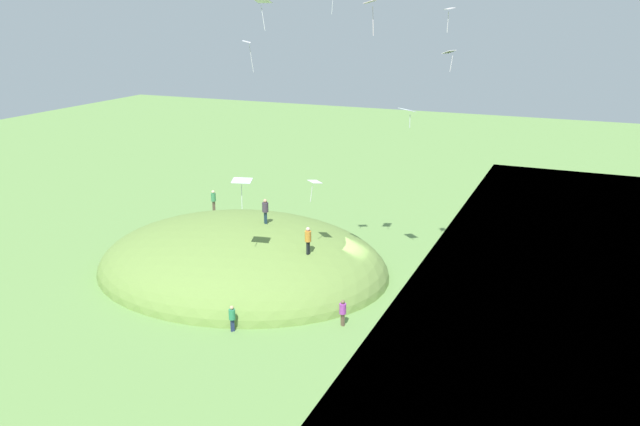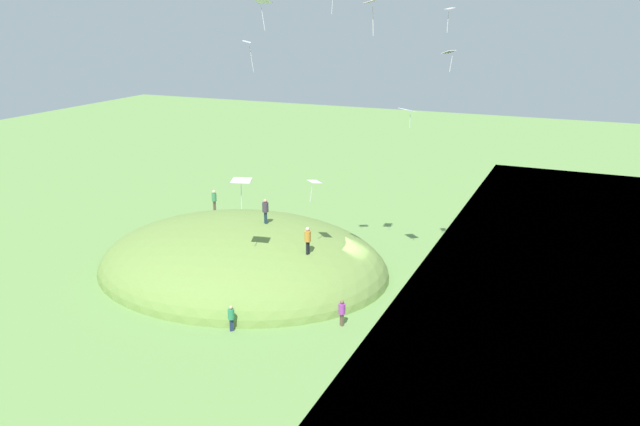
{
  "view_description": "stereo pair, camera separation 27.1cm",
  "coord_description": "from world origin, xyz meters",
  "px_view_note": "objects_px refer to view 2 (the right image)",
  "views": [
    {
      "loc": [
        -14.46,
        39.76,
        17.93
      ],
      "look_at": [
        2.25,
        0.21,
        4.55
      ],
      "focal_mm": 36.44,
      "sensor_mm": 36.0,
      "label": 1
    },
    {
      "loc": [
        -14.71,
        39.65,
        17.93
      ],
      "look_at": [
        2.25,
        0.21,
        4.55
      ],
      "focal_mm": 36.44,
      "sensor_mm": 36.0,
      "label": 2
    }
  ],
  "objects_px": {
    "person_near_shore": "(342,310)",
    "kite_9": "(449,10)",
    "person_on_hilltop": "(231,315)",
    "kite_2": "(407,110)",
    "kite_0": "(314,182)",
    "kite_6": "(370,4)",
    "kite_8": "(241,181)",
    "person_watching_kites": "(265,208)",
    "kite_5": "(263,2)",
    "person_with_child": "(214,198)",
    "person_walking_path": "(308,237)",
    "kite_1": "(248,44)",
    "kite_3": "(449,53)"
  },
  "relations": [
    {
      "from": "kite_2",
      "to": "kite_3",
      "type": "xyz_separation_m",
      "value": [
        -3.42,
        3.85,
        4.03
      ]
    },
    {
      "from": "person_on_hilltop",
      "to": "kite_9",
      "type": "distance_m",
      "value": 22.38
    },
    {
      "from": "kite_6",
      "to": "kite_9",
      "type": "relative_size",
      "value": 1.46
    },
    {
      "from": "person_on_hilltop",
      "to": "kite_1",
      "type": "height_order",
      "value": "kite_1"
    },
    {
      "from": "kite_0",
      "to": "kite_9",
      "type": "xyz_separation_m",
      "value": [
        -7.12,
        -4.09,
        10.48
      ]
    },
    {
      "from": "kite_0",
      "to": "kite_5",
      "type": "distance_m",
      "value": 11.47
    },
    {
      "from": "person_walking_path",
      "to": "person_with_child",
      "type": "bearing_deg",
      "value": 74.49
    },
    {
      "from": "kite_1",
      "to": "kite_0",
      "type": "bearing_deg",
      "value": 161.51
    },
    {
      "from": "kite_5",
      "to": "kite_6",
      "type": "xyz_separation_m",
      "value": [
        -5.81,
        -3.13,
        -0.07
      ]
    },
    {
      "from": "kite_3",
      "to": "kite_5",
      "type": "distance_m",
      "value": 11.65
    },
    {
      "from": "person_watching_kites",
      "to": "person_near_shore",
      "type": "relative_size",
      "value": 1.09
    },
    {
      "from": "kite_6",
      "to": "kite_8",
      "type": "height_order",
      "value": "kite_6"
    },
    {
      "from": "person_watching_kites",
      "to": "kite_5",
      "type": "bearing_deg",
      "value": -21.79
    },
    {
      "from": "person_on_hilltop",
      "to": "person_watching_kites",
      "type": "bearing_deg",
      "value": -122.17
    },
    {
      "from": "person_watching_kites",
      "to": "kite_0",
      "type": "relative_size",
      "value": 1.35
    },
    {
      "from": "person_walking_path",
      "to": "kite_5",
      "type": "xyz_separation_m",
      "value": [
        3.23,
        -0.71,
        14.46
      ]
    },
    {
      "from": "person_with_child",
      "to": "kite_8",
      "type": "bearing_deg",
      "value": -113.0
    },
    {
      "from": "person_near_shore",
      "to": "person_with_child",
      "type": "distance_m",
      "value": 18.79
    },
    {
      "from": "kite_2",
      "to": "person_on_hilltop",
      "type": "bearing_deg",
      "value": 63.23
    },
    {
      "from": "person_walking_path",
      "to": "kite_5",
      "type": "height_order",
      "value": "kite_5"
    },
    {
      "from": "person_watching_kites",
      "to": "kite_9",
      "type": "relative_size",
      "value": 1.24
    },
    {
      "from": "kite_1",
      "to": "kite_3",
      "type": "xyz_separation_m",
      "value": [
        -13.36,
        0.12,
        -0.23
      ]
    },
    {
      "from": "kite_5",
      "to": "kite_8",
      "type": "relative_size",
      "value": 0.98
    },
    {
      "from": "person_on_hilltop",
      "to": "person_walking_path",
      "type": "height_order",
      "value": "person_walking_path"
    },
    {
      "from": "person_watching_kites",
      "to": "kite_5",
      "type": "height_order",
      "value": "kite_5"
    },
    {
      "from": "kite_2",
      "to": "kite_6",
      "type": "relative_size",
      "value": 0.62
    },
    {
      "from": "person_near_shore",
      "to": "person_on_hilltop",
      "type": "xyz_separation_m",
      "value": [
        5.68,
        3.18,
        -0.01
      ]
    },
    {
      "from": "kite_0",
      "to": "kite_6",
      "type": "bearing_deg",
      "value": -127.17
    },
    {
      "from": "kite_0",
      "to": "kite_5",
      "type": "relative_size",
      "value": 0.72
    },
    {
      "from": "kite_5",
      "to": "person_near_shore",
      "type": "bearing_deg",
      "value": 149.52
    },
    {
      "from": "kite_2",
      "to": "kite_6",
      "type": "height_order",
      "value": "kite_6"
    },
    {
      "from": "person_watching_kites",
      "to": "kite_5",
      "type": "relative_size",
      "value": 0.97
    },
    {
      "from": "person_near_shore",
      "to": "person_walking_path",
      "type": "distance_m",
      "value": 5.83
    },
    {
      "from": "person_near_shore",
      "to": "kite_0",
      "type": "height_order",
      "value": "kite_0"
    },
    {
      "from": "person_near_shore",
      "to": "kite_6",
      "type": "relative_size",
      "value": 0.78
    },
    {
      "from": "person_near_shore",
      "to": "kite_9",
      "type": "distance_m",
      "value": 19.12
    },
    {
      "from": "person_on_hilltop",
      "to": "kite_2",
      "type": "height_order",
      "value": "kite_2"
    },
    {
      "from": "kite_0",
      "to": "kite_6",
      "type": "height_order",
      "value": "kite_6"
    },
    {
      "from": "person_with_child",
      "to": "person_walking_path",
      "type": "xyz_separation_m",
      "value": [
        -11.61,
        7.2,
        0.55
      ]
    },
    {
      "from": "kite_3",
      "to": "kite_8",
      "type": "height_order",
      "value": "kite_3"
    },
    {
      "from": "person_watching_kites",
      "to": "kite_1",
      "type": "distance_m",
      "value": 11.24
    },
    {
      "from": "kite_6",
      "to": "person_on_hilltop",
      "type": "bearing_deg",
      "value": 66.42
    },
    {
      "from": "person_walking_path",
      "to": "kite_9",
      "type": "xyz_separation_m",
      "value": [
        -7.31,
        -4.76,
        13.99
      ]
    },
    {
      "from": "person_with_child",
      "to": "kite_2",
      "type": "height_order",
      "value": "kite_2"
    },
    {
      "from": "person_near_shore",
      "to": "kite_8",
      "type": "relative_size",
      "value": 0.87
    },
    {
      "from": "kite_2",
      "to": "kite_9",
      "type": "xyz_separation_m",
      "value": [
        -2.78,
        1.52,
        6.39
      ]
    },
    {
      "from": "person_watching_kites",
      "to": "kite_2",
      "type": "relative_size",
      "value": 1.36
    },
    {
      "from": "kite_1",
      "to": "kite_6",
      "type": "distance_m",
      "value": 8.49
    },
    {
      "from": "person_walking_path",
      "to": "kite_6",
      "type": "distance_m",
      "value": 15.11
    },
    {
      "from": "kite_3",
      "to": "kite_5",
      "type": "bearing_deg",
      "value": 8.72
    }
  ]
}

